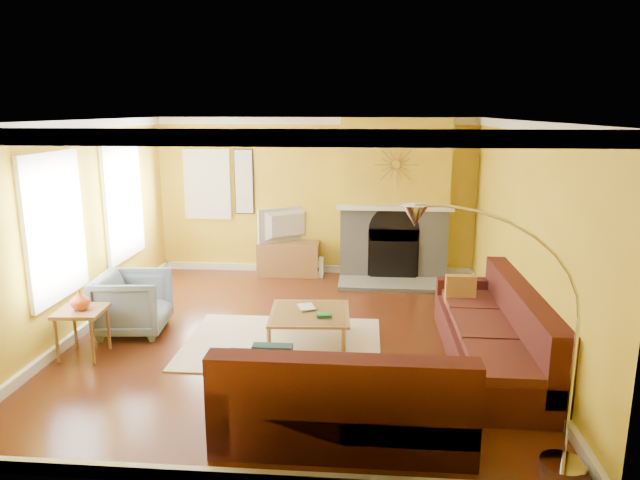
# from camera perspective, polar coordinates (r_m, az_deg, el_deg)

# --- Properties ---
(floor) EXTENTS (5.50, 6.00, 0.02)m
(floor) POSITION_cam_1_polar(r_m,az_deg,el_deg) (7.40, -2.55, -9.63)
(floor) COLOR #602B14
(floor) RESTS_ON ground
(ceiling) EXTENTS (5.50, 6.00, 0.02)m
(ceiling) POSITION_cam_1_polar(r_m,az_deg,el_deg) (6.83, -2.78, 11.94)
(ceiling) COLOR white
(ceiling) RESTS_ON ground
(wall_back) EXTENTS (5.50, 0.02, 2.70)m
(wall_back) POSITION_cam_1_polar(r_m,az_deg,el_deg) (9.93, -0.44, 4.38)
(wall_back) COLOR gold
(wall_back) RESTS_ON ground
(wall_front) EXTENTS (5.50, 0.02, 2.70)m
(wall_front) POSITION_cam_1_polar(r_m,az_deg,el_deg) (4.14, -8.03, -8.09)
(wall_front) COLOR gold
(wall_front) RESTS_ON ground
(wall_left) EXTENTS (0.02, 6.00, 2.70)m
(wall_left) POSITION_cam_1_polar(r_m,az_deg,el_deg) (7.83, -23.12, 1.02)
(wall_left) COLOR gold
(wall_left) RESTS_ON ground
(wall_right) EXTENTS (0.02, 6.00, 2.70)m
(wall_right) POSITION_cam_1_polar(r_m,az_deg,el_deg) (7.18, 19.75, 0.30)
(wall_right) COLOR gold
(wall_right) RESTS_ON ground
(baseboard) EXTENTS (5.50, 6.00, 0.12)m
(baseboard) POSITION_cam_1_polar(r_m,az_deg,el_deg) (7.37, -2.55, -9.13)
(baseboard) COLOR white
(baseboard) RESTS_ON floor
(crown_molding) EXTENTS (5.50, 6.00, 0.12)m
(crown_molding) POSITION_cam_1_polar(r_m,az_deg,el_deg) (6.83, -2.77, 11.36)
(crown_molding) COLOR white
(crown_molding) RESTS_ON ceiling
(window_left_near) EXTENTS (0.06, 1.22, 1.72)m
(window_left_near) POSITION_cam_1_polar(r_m,az_deg,el_deg) (8.94, -19.15, 3.68)
(window_left_near) COLOR white
(window_left_near) RESTS_ON wall_left
(window_left_far) EXTENTS (0.06, 1.22, 1.72)m
(window_left_far) POSITION_cam_1_polar(r_m,az_deg,el_deg) (7.27, -25.11, 1.19)
(window_left_far) COLOR white
(window_left_far) RESTS_ON wall_left
(window_back) EXTENTS (0.82, 0.06, 1.22)m
(window_back) POSITION_cam_1_polar(r_m,az_deg,el_deg) (10.20, -11.20, 5.49)
(window_back) COLOR white
(window_back) RESTS_ON wall_back
(wall_art) EXTENTS (0.34, 0.04, 1.14)m
(wall_art) POSITION_cam_1_polar(r_m,az_deg,el_deg) (10.05, -7.61, 5.80)
(wall_art) COLOR white
(wall_art) RESTS_ON wall_back
(fireplace) EXTENTS (1.80, 0.40, 2.70)m
(fireplace) POSITION_cam_1_polar(r_m,az_deg,el_deg) (9.70, 7.44, 4.06)
(fireplace) COLOR gray
(fireplace) RESTS_ON floor
(mantel) EXTENTS (1.92, 0.22, 0.08)m
(mantel) POSITION_cam_1_polar(r_m,az_deg,el_deg) (9.48, 7.49, 3.24)
(mantel) COLOR white
(mantel) RESTS_ON fireplace
(hearth) EXTENTS (1.80, 0.70, 0.06)m
(hearth) POSITION_cam_1_polar(r_m,az_deg,el_deg) (9.46, 7.35, -4.38)
(hearth) COLOR gray
(hearth) RESTS_ON floor
(sunburst) EXTENTS (0.70, 0.04, 0.70)m
(sunburst) POSITION_cam_1_polar(r_m,az_deg,el_deg) (9.40, 7.61, 7.46)
(sunburst) COLOR olive
(sunburst) RESTS_ON fireplace
(rug) EXTENTS (2.40, 1.80, 0.02)m
(rug) POSITION_cam_1_polar(r_m,az_deg,el_deg) (7.17, -3.77, -10.23)
(rug) COLOR beige
(rug) RESTS_ON floor
(sectional_sofa) EXTENTS (3.14, 3.49, 0.90)m
(sectional_sofa) POSITION_cam_1_polar(r_m,az_deg,el_deg) (6.29, 7.18, -9.36)
(sectional_sofa) COLOR #471916
(sectional_sofa) RESTS_ON floor
(coffee_table) EXTENTS (1.03, 1.03, 0.39)m
(coffee_table) POSITION_cam_1_polar(r_m,az_deg,el_deg) (7.17, -1.03, -8.64)
(coffee_table) COLOR white
(coffee_table) RESTS_ON floor
(media_console) EXTENTS (1.05, 0.47, 0.58)m
(media_console) POSITION_cam_1_polar(r_m,az_deg,el_deg) (9.96, -3.16, -1.84)
(media_console) COLOR olive
(media_console) RESTS_ON floor
(tv) EXTENTS (0.93, 0.70, 0.60)m
(tv) POSITION_cam_1_polar(r_m,az_deg,el_deg) (9.83, -3.20, 1.48)
(tv) COLOR black
(tv) RESTS_ON media_console
(subwoofer) EXTENTS (0.30, 0.30, 0.30)m
(subwoofer) POSITION_cam_1_polar(r_m,az_deg,el_deg) (9.92, -0.52, -2.72)
(subwoofer) COLOR white
(subwoofer) RESTS_ON floor
(armchair) EXTENTS (0.94, 0.91, 0.78)m
(armchair) POSITION_cam_1_polar(r_m,az_deg,el_deg) (7.76, -18.16, -6.02)
(armchair) COLOR slate
(armchair) RESTS_ON floor
(side_table) EXTENTS (0.56, 0.56, 0.57)m
(side_table) POSITION_cam_1_polar(r_m,az_deg,el_deg) (7.27, -22.61, -8.54)
(side_table) COLOR olive
(side_table) RESTS_ON floor
(vase) EXTENTS (0.24, 0.24, 0.23)m
(vase) POSITION_cam_1_polar(r_m,az_deg,el_deg) (7.14, -22.89, -5.52)
(vase) COLOR #D8591E
(vase) RESTS_ON side_table
(book) EXTENTS (0.27, 0.31, 0.03)m
(book) POSITION_cam_1_polar(r_m,az_deg,el_deg) (7.20, -2.12, -6.79)
(book) COLOR white
(book) RESTS_ON coffee_table
(arc_lamp) EXTENTS (1.35, 0.36, 2.13)m
(arc_lamp) POSITION_cam_1_polar(r_m,az_deg,el_deg) (4.68, 17.43, -9.81)
(arc_lamp) COLOR silver
(arc_lamp) RESTS_ON floor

